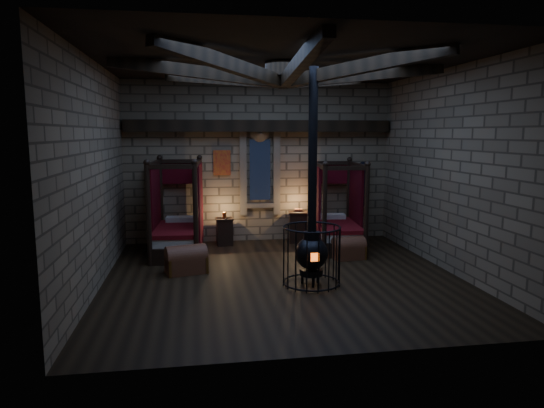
{
  "coord_description": "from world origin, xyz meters",
  "views": [
    {
      "loc": [
        -1.67,
        -9.25,
        2.87
      ],
      "look_at": [
        -0.12,
        0.6,
        1.4
      ],
      "focal_mm": 32.0,
      "sensor_mm": 36.0,
      "label": 1
    }
  ],
  "objects": [
    {
      "name": "nightstand_left",
      "position": [
        -0.98,
        3.03,
        0.36
      ],
      "size": [
        0.46,
        0.44,
        0.86
      ],
      "rotation": [
        0.0,
        0.0,
        0.05
      ],
      "color": "black",
      "rests_on": "ground"
    },
    {
      "name": "bed_right",
      "position": [
        1.79,
        2.32,
        0.53
      ],
      "size": [
        1.28,
        2.14,
        2.13
      ],
      "rotation": [
        0.0,
        0.0,
        -0.1
      ],
      "color": "black",
      "rests_on": "ground"
    },
    {
      "name": "bed_left",
      "position": [
        -2.14,
        2.36,
        0.55
      ],
      "size": [
        1.25,
        2.18,
        2.21
      ],
      "rotation": [
        0.0,
        0.0,
        -0.06
      ],
      "color": "black",
      "rests_on": "ground"
    },
    {
      "name": "trunk_left",
      "position": [
        -1.92,
        0.62,
        0.27
      ],
      "size": [
        0.91,
        0.7,
        0.6
      ],
      "rotation": [
        0.0,
        0.0,
        0.25
      ],
      "color": "brown",
      "rests_on": "ground"
    },
    {
      "name": "trunk_right",
      "position": [
        1.75,
        1.2,
        0.23
      ],
      "size": [
        0.76,
        0.53,
        0.53
      ],
      "rotation": [
        0.0,
        0.0,
        0.11
      ],
      "color": "brown",
      "rests_on": "ground"
    },
    {
      "name": "room",
      "position": [
        -0.0,
        0.09,
        3.74
      ],
      "size": [
        7.02,
        7.02,
        4.29
      ],
      "color": "black",
      "rests_on": "ground"
    },
    {
      "name": "stove",
      "position": [
        0.45,
        -0.54,
        0.66
      ],
      "size": [
        1.1,
        1.1,
        4.05
      ],
      "rotation": [
        0.0,
        0.0,
        -0.02
      ],
      "color": "black",
      "rests_on": "ground"
    },
    {
      "name": "nightstand_right",
      "position": [
        0.97,
        3.08,
        0.42
      ],
      "size": [
        0.57,
        0.55,
        0.89
      ],
      "rotation": [
        0.0,
        0.0,
        -0.15
      ],
      "color": "black",
      "rests_on": "ground"
    }
  ]
}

